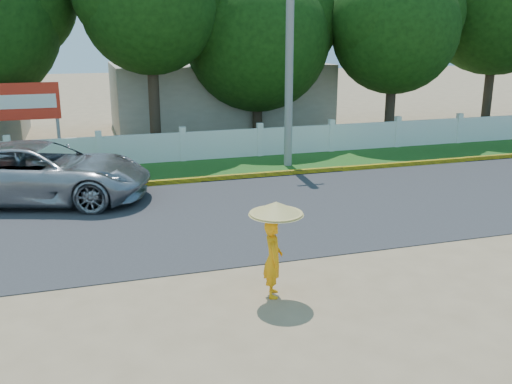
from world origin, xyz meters
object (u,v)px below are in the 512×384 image
utility_pole (289,68)px  vehicle (41,172)px  monk_with_parasol (275,235)px  billboard (23,106)px

utility_pole → vehicle: bearing=-165.9°
utility_pole → vehicle: size_ratio=1.14×
utility_pole → monk_with_parasol: bearing=-111.6°
monk_with_parasol → billboard: bearing=111.8°
vehicle → billboard: billboard is taller
billboard → utility_pole: bearing=-18.2°
utility_pole → billboard: bearing=161.8°
utility_pole → billboard: (-8.93, 2.94, -1.33)m
vehicle → billboard: (-0.71, 5.01, 1.29)m
monk_with_parasol → billboard: billboard is taller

